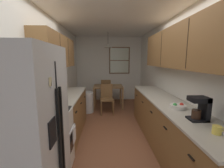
{
  "coord_description": "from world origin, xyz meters",
  "views": [
    {
      "loc": [
        -0.15,
        -2.59,
        1.65
      ],
      "look_at": [
        0.02,
        1.33,
        1.02
      ],
      "focal_mm": 24.35,
      "sensor_mm": 36.0,
      "label": 1
    }
  ],
  "objects_px": {
    "stove_range": "(48,142)",
    "dining_chair_far": "(106,90)",
    "storage_canister": "(56,98)",
    "dining_table": "(108,89)",
    "trash_bin": "(88,102)",
    "fruit_bowl": "(178,106)",
    "dining_chair_near": "(107,97)",
    "microwave_over_range": "(33,62)",
    "coffee_maker": "(201,108)",
    "refrigerator": "(21,142)",
    "mug_by_coffeemaker": "(217,130)",
    "table_serving_bowl": "(106,85)"
  },
  "relations": [
    {
      "from": "stove_range",
      "to": "dining_chair_far",
      "type": "xyz_separation_m",
      "value": [
        0.87,
        3.67,
        0.03
      ]
    },
    {
      "from": "storage_canister",
      "to": "dining_table",
      "type": "bearing_deg",
      "value": 69.68
    },
    {
      "from": "trash_bin",
      "to": "fruit_bowl",
      "type": "distance_m",
      "value": 3.01
    },
    {
      "from": "dining_table",
      "to": "dining_chair_near",
      "type": "distance_m",
      "value": 0.61
    },
    {
      "from": "fruit_bowl",
      "to": "trash_bin",
      "type": "bearing_deg",
      "value": 124.57
    },
    {
      "from": "microwave_over_range",
      "to": "fruit_bowl",
      "type": "relative_size",
      "value": 2.38
    },
    {
      "from": "stove_range",
      "to": "storage_canister",
      "type": "relative_size",
      "value": 6.37
    },
    {
      "from": "microwave_over_range",
      "to": "coffee_maker",
      "type": "distance_m",
      "value": 2.24
    },
    {
      "from": "coffee_maker",
      "to": "fruit_bowl",
      "type": "distance_m",
      "value": 0.47
    },
    {
      "from": "dining_chair_near",
      "to": "refrigerator",
      "type": "bearing_deg",
      "value": -104.54
    },
    {
      "from": "dining_chair_far",
      "to": "trash_bin",
      "type": "height_order",
      "value": "dining_chair_far"
    },
    {
      "from": "dining_chair_near",
      "to": "trash_bin",
      "type": "xyz_separation_m",
      "value": [
        -0.59,
        0.08,
        -0.18
      ]
    },
    {
      "from": "dining_chair_far",
      "to": "storage_canister",
      "type": "height_order",
      "value": "storage_canister"
    },
    {
      "from": "dining_table",
      "to": "dining_chair_near",
      "type": "relative_size",
      "value": 1.1
    },
    {
      "from": "dining_table",
      "to": "dining_chair_far",
      "type": "relative_size",
      "value": 1.1
    },
    {
      "from": "stove_range",
      "to": "dining_table",
      "type": "bearing_deg",
      "value": 73.01
    },
    {
      "from": "dining_chair_near",
      "to": "fruit_bowl",
      "type": "relative_size",
      "value": 3.69
    },
    {
      "from": "stove_range",
      "to": "mug_by_coffeemaker",
      "type": "height_order",
      "value": "stove_range"
    },
    {
      "from": "table_serving_bowl",
      "to": "fruit_bowl",
      "type": "bearing_deg",
      "value": -69.34
    },
    {
      "from": "dining_chair_near",
      "to": "storage_canister",
      "type": "height_order",
      "value": "storage_canister"
    },
    {
      "from": "microwave_over_range",
      "to": "trash_bin",
      "type": "height_order",
      "value": "microwave_over_range"
    },
    {
      "from": "fruit_bowl",
      "to": "dining_table",
      "type": "bearing_deg",
      "value": 109.29
    },
    {
      "from": "dining_chair_far",
      "to": "dining_table",
      "type": "bearing_deg",
      "value": -83.3
    },
    {
      "from": "stove_range",
      "to": "microwave_over_range",
      "type": "xyz_separation_m",
      "value": [
        -0.11,
        0.0,
        1.15
      ]
    },
    {
      "from": "refrigerator",
      "to": "dining_table",
      "type": "xyz_separation_m",
      "value": [
        0.89,
        3.81,
        -0.25
      ]
    },
    {
      "from": "dining_chair_near",
      "to": "table_serving_bowl",
      "type": "height_order",
      "value": "dining_chair_near"
    },
    {
      "from": "dining_table",
      "to": "refrigerator",
      "type": "bearing_deg",
      "value": -103.14
    },
    {
      "from": "microwave_over_range",
      "to": "dining_table",
      "type": "distance_m",
      "value": 3.4
    },
    {
      "from": "dining_table",
      "to": "mug_by_coffeemaker",
      "type": "height_order",
      "value": "mug_by_coffeemaker"
    },
    {
      "from": "mug_by_coffeemaker",
      "to": "dining_table",
      "type": "bearing_deg",
      "value": 105.49
    },
    {
      "from": "refrigerator",
      "to": "dining_chair_near",
      "type": "height_order",
      "value": "refrigerator"
    },
    {
      "from": "dining_chair_near",
      "to": "dining_chair_far",
      "type": "xyz_separation_m",
      "value": [
        -0.02,
        1.18,
        0.0
      ]
    },
    {
      "from": "dining_chair_near",
      "to": "fruit_bowl",
      "type": "height_order",
      "value": "fruit_bowl"
    },
    {
      "from": "refrigerator",
      "to": "stove_range",
      "type": "relative_size",
      "value": 1.62
    },
    {
      "from": "dining_table",
      "to": "dining_chair_far",
      "type": "xyz_separation_m",
      "value": [
        -0.07,
        0.59,
        -0.14
      ]
    },
    {
      "from": "microwave_over_range",
      "to": "storage_canister",
      "type": "height_order",
      "value": "microwave_over_range"
    },
    {
      "from": "dining_chair_far",
      "to": "table_serving_bowl",
      "type": "height_order",
      "value": "dining_chair_far"
    },
    {
      "from": "dining_chair_far",
      "to": "fruit_bowl",
      "type": "bearing_deg",
      "value": -72.72
    },
    {
      "from": "dining_chair_near",
      "to": "dining_chair_far",
      "type": "height_order",
      "value": "same"
    },
    {
      "from": "refrigerator",
      "to": "trash_bin",
      "type": "height_order",
      "value": "refrigerator"
    },
    {
      "from": "trash_bin",
      "to": "coffee_maker",
      "type": "distance_m",
      "value": 3.44
    },
    {
      "from": "microwave_over_range",
      "to": "table_serving_bowl",
      "type": "xyz_separation_m",
      "value": [
        0.99,
        3.04,
        -0.84
      ]
    },
    {
      "from": "dining_table",
      "to": "fruit_bowl",
      "type": "height_order",
      "value": "fruit_bowl"
    },
    {
      "from": "stove_range",
      "to": "table_serving_bowl",
      "type": "relative_size",
      "value": 5.47
    },
    {
      "from": "refrigerator",
      "to": "microwave_over_range",
      "type": "xyz_separation_m",
      "value": [
        -0.16,
        0.73,
        0.74
      ]
    },
    {
      "from": "refrigerator",
      "to": "fruit_bowl",
      "type": "distance_m",
      "value": 2.11
    },
    {
      "from": "table_serving_bowl",
      "to": "stove_range",
      "type": "bearing_deg",
      "value": -106.03
    },
    {
      "from": "dining_chair_near",
      "to": "dining_table",
      "type": "bearing_deg",
      "value": 84.75
    },
    {
      "from": "trash_bin",
      "to": "dining_table",
      "type": "bearing_deg",
      "value": 38.1
    },
    {
      "from": "stove_range",
      "to": "microwave_over_range",
      "type": "relative_size",
      "value": 1.9
    }
  ]
}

